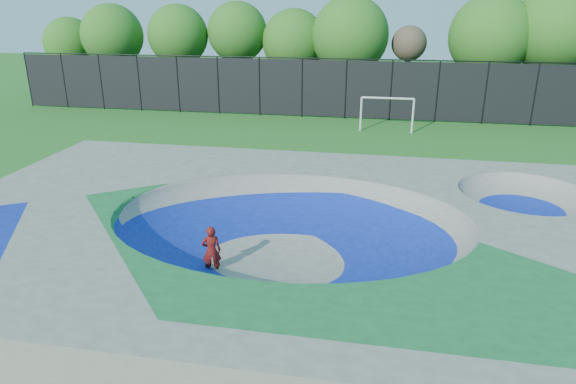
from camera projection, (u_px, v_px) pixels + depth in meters
The scene contains 7 objects.
ground at pixel (290, 259), 16.01m from camera, with size 120.00×120.00×0.00m, color #1E5D1A.
skate_deck at pixel (290, 237), 15.75m from camera, with size 22.00×14.00×1.50m, color gray.
skater at pixel (211, 251), 14.84m from camera, with size 0.56×0.37×1.54m, color #B6180E.
skateboard at pixel (213, 274), 15.10m from camera, with size 0.78×0.22×0.05m, color black.
soccer_goal at pixel (387, 108), 31.18m from camera, with size 3.25×0.12×2.14m.
fence at pixel (346, 88), 34.63m from camera, with size 48.09×0.09×4.04m.
treeline at pixel (374, 36), 37.99m from camera, with size 51.89×6.47×8.79m.
Camera 1 is at (2.57, -14.05, 7.53)m, focal length 32.00 mm.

